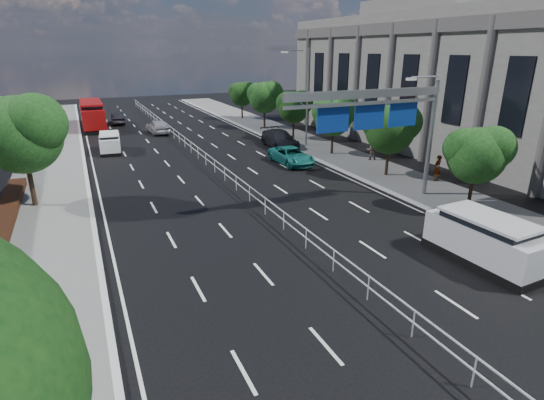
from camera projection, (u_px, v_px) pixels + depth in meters
ground at (395, 323)px, 14.60m from camera, size 160.00×160.00×0.00m
median_fence at (208, 161)px, 33.70m from camera, size 0.05×85.00×1.02m
toilet_sign at (13, 336)px, 9.33m from camera, size 1.62×0.18×4.34m
overhead_gantry at (382, 111)px, 23.96m from camera, size 10.24×0.38×7.45m
streetlight_far at (305, 91)px, 39.23m from camera, size 2.78×2.40×9.00m
civic_hall at (446, 78)px, 40.60m from camera, size 14.40×36.00×14.35m
near_tree_back at (22, 130)px, 23.78m from camera, size 4.84×4.51×6.69m
far_tree_c at (478, 152)px, 23.82m from camera, size 3.52×3.28×4.94m
far_tree_d at (391, 127)px, 30.15m from camera, size 3.85×3.59×5.34m
far_tree_e at (334, 115)px, 36.63m from camera, size 3.63×3.38×5.13m
far_tree_f at (294, 105)px, 43.08m from camera, size 3.52×3.28×5.02m
far_tree_g at (265, 96)px, 49.41m from camera, size 3.96×3.69×5.45m
far_tree_h at (242, 93)px, 55.95m from camera, size 3.41×3.18×4.91m
white_minivan at (110, 143)px, 38.54m from camera, size 2.06×4.15×1.75m
red_bus at (92, 114)px, 50.36m from camera, size 2.51×10.40×3.11m
near_car_silver at (158, 126)px, 47.26m from camera, size 2.31×4.74×1.56m
near_car_dark at (118, 118)px, 53.07m from camera, size 1.60×4.27×1.39m
silver_minivan at (486, 240)px, 18.50m from camera, size 2.38×5.22×2.13m
parked_car_teal at (291, 156)px, 34.63m from camera, size 2.41×4.98×1.36m
parked_car_dark at (280, 139)px, 40.44m from camera, size 2.47×5.64×1.61m
pedestrian_a at (437, 168)px, 29.58m from camera, size 0.76×0.58×1.84m
pedestrian_b at (372, 150)px, 35.41m from camera, size 0.98×0.91×1.61m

